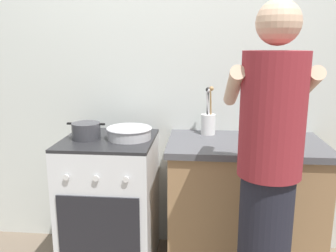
{
  "coord_description": "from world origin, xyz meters",
  "views": [
    {
      "loc": [
        0.26,
        -2.08,
        1.5
      ],
      "look_at": [
        0.05,
        0.12,
        1.0
      ],
      "focal_mm": 38.0,
      "sensor_mm": 36.0,
      "label": 1
    }
  ],
  "objects": [
    {
      "name": "utensil_crock",
      "position": [
        0.31,
        0.33,
        0.99
      ],
      "size": [
        0.1,
        0.1,
        0.33
      ],
      "color": "silver",
      "rests_on": "countertop"
    },
    {
      "name": "spice_bottle",
      "position": [
        0.62,
        0.09,
        0.94
      ],
      "size": [
        0.04,
        0.04,
        0.08
      ],
      "color": "silver",
      "rests_on": "countertop"
    },
    {
      "name": "pot",
      "position": [
        -0.49,
        0.13,
        0.95
      ],
      "size": [
        0.25,
        0.19,
        0.11
      ],
      "color": "#38383D",
      "rests_on": "stove_range"
    },
    {
      "name": "stove_range",
      "position": [
        -0.35,
        0.15,
        0.45
      ],
      "size": [
        0.6,
        0.62,
        0.9
      ],
      "color": "silver",
      "rests_on": "ground"
    },
    {
      "name": "person",
      "position": [
        0.58,
        -0.44,
        0.86
      ],
      "size": [
        0.41,
        0.5,
        1.7
      ],
      "color": "black",
      "rests_on": "ground"
    },
    {
      "name": "countertop",
      "position": [
        0.55,
        0.15,
        0.45
      ],
      "size": [
        1.0,
        0.6,
        0.9
      ],
      "color": "#99724C",
      "rests_on": "ground"
    },
    {
      "name": "back_wall",
      "position": [
        0.2,
        0.5,
        1.25
      ],
      "size": [
        3.2,
        0.1,
        2.5
      ],
      "color": "silver",
      "rests_on": "ground"
    },
    {
      "name": "oil_bottle",
      "position": [
        0.78,
        0.08,
        1.01
      ],
      "size": [
        0.06,
        0.06,
        0.26
      ],
      "color": "gold",
      "rests_on": "countertop"
    },
    {
      "name": "mixing_bowl",
      "position": [
        -0.21,
        0.16,
        0.94
      ],
      "size": [
        0.3,
        0.3,
        0.08
      ],
      "color": "#B7B7BC",
      "rests_on": "stove_range"
    }
  ]
}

